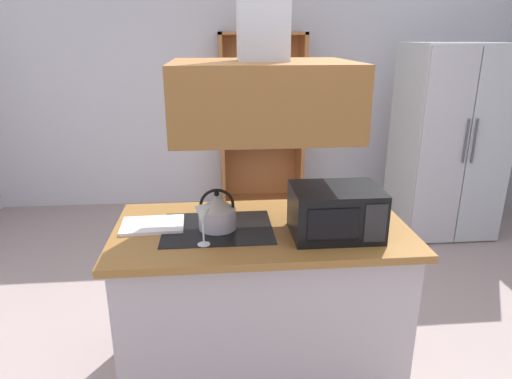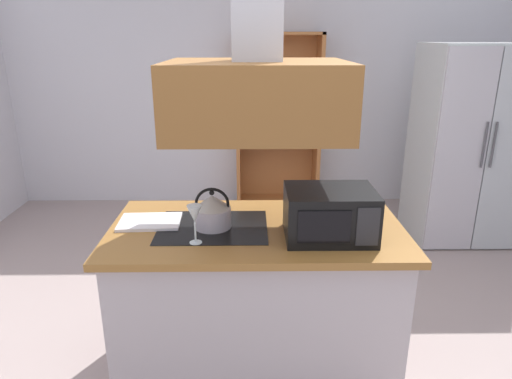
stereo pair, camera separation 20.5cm
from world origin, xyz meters
TOP-DOWN VIEW (x-y plane):
  - ground_plane at (0.00, 0.00)m, footprint 7.80×7.80m
  - wall_back at (0.00, 3.00)m, footprint 6.00×0.12m
  - kitchen_island at (-0.20, 0.04)m, footprint 1.63×0.86m
  - range_hood at (-0.20, 0.04)m, footprint 0.90×0.70m
  - refrigerator at (1.82, 1.90)m, footprint 0.90×0.78m
  - dish_cabinet at (0.07, 2.78)m, footprint 0.93×0.40m
  - kettle at (-0.45, 0.04)m, footprint 0.20×0.20m
  - cutting_board at (-0.80, 0.10)m, footprint 0.35×0.25m
  - microwave at (0.17, -0.09)m, footprint 0.46×0.35m
  - wine_glass_on_counter at (-0.52, -0.16)m, footprint 0.08×0.08m

SIDE VIEW (x-z plane):
  - ground_plane at x=0.00m, z-range 0.00..0.00m
  - kitchen_island at x=-0.20m, z-range 0.00..0.90m
  - dish_cabinet at x=0.07m, z-range -0.10..1.84m
  - cutting_board at x=-0.80m, z-range 0.90..0.92m
  - refrigerator at x=1.82m, z-range 0.00..1.85m
  - kettle at x=-0.45m, z-range 0.88..1.11m
  - microwave at x=0.17m, z-range 0.90..1.16m
  - wine_glass_on_counter at x=-0.52m, z-range 0.95..1.16m
  - wall_back at x=0.00m, z-range 0.00..2.70m
  - range_hood at x=-0.20m, z-range 1.09..2.36m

